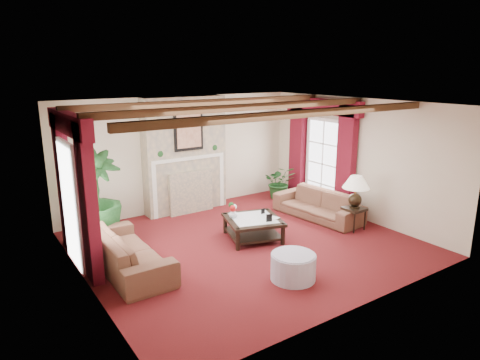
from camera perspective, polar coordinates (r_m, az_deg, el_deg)
floor at (r=8.41m, az=0.93°, el=-8.55°), size 6.00×6.00×0.00m
ceiling at (r=7.75m, az=1.01°, el=10.13°), size 6.00×6.00×0.00m
back_wall at (r=10.29m, az=-7.86°, el=3.52°), size 6.00×0.02×2.70m
left_wall at (r=6.78m, az=-20.34°, el=-3.10°), size 0.02×5.50×2.70m
right_wall at (r=9.96m, az=15.28°, el=2.76°), size 0.02×5.50×2.70m
ceiling_beams at (r=7.76m, az=1.01°, el=9.68°), size 6.00×3.00×0.12m
fireplace at (r=9.94m, az=-7.61°, el=10.99°), size 2.00×0.52×2.70m
french_door_left at (r=7.57m, az=-22.50°, el=4.56°), size 0.10×1.10×2.16m
french_door_right at (r=10.48m, az=11.31°, el=7.89°), size 0.10×1.10×2.16m
curtains_left at (r=7.53m, az=-21.99°, el=7.80°), size 0.20×2.40×2.55m
curtains_right at (r=10.37m, az=10.99°, el=10.17°), size 0.20×2.40×2.55m
sofa_left at (r=7.51m, az=-14.79°, el=-8.33°), size 2.25×0.67×0.88m
sofa_right at (r=9.88m, az=10.35°, el=-2.67°), size 2.23×1.07×0.82m
potted_palm at (r=8.76m, az=-18.70°, el=-4.70°), size 2.03×2.42×1.05m
small_plant at (r=11.22m, az=5.31°, el=-0.76°), size 1.60×1.61×0.69m
coffee_table at (r=8.60m, az=1.76°, el=-6.48°), size 1.30×1.30×0.43m
side_table at (r=9.39m, az=14.91°, el=-4.97°), size 0.52×0.52×0.48m
ottoman at (r=7.08m, az=7.10°, el=-11.43°), size 0.73×0.73×0.43m
table_lamp at (r=9.21m, az=15.15°, el=-1.48°), size 0.56×0.56×0.71m
flower_vase at (r=8.52m, az=-0.93°, el=-4.50°), size 0.31×0.31×0.18m
book at (r=8.43m, az=3.94°, el=-4.44°), size 0.21×0.14×0.26m
photo_frame_a at (r=8.32m, az=3.90°, el=-5.09°), size 0.12×0.05×0.16m
photo_frame_b at (r=8.76m, az=3.08°, el=-4.19°), size 0.09×0.03×0.12m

